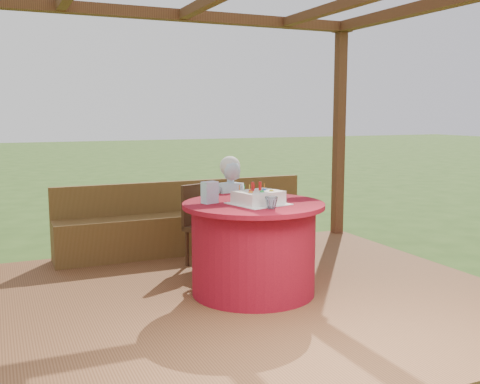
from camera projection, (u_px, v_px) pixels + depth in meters
name	position (u px, v px, depth m)	size (l,w,h in m)	color
ground	(251.00, 308.00, 4.95)	(60.00, 60.00, 0.00)	#2D4D19
deck	(251.00, 301.00, 4.94)	(4.50, 4.00, 0.12)	brown
pergola	(252.00, 27.00, 4.61)	(4.50, 4.00, 2.72)	brown
bench	(189.00, 228.00, 6.45)	(3.00, 0.42, 0.80)	brown
table	(253.00, 247.00, 4.93)	(1.24, 1.24, 0.81)	maroon
chair	(204.00, 222.00, 5.86)	(0.52, 0.52, 0.84)	#3B2313
elderly_woman	(230.00, 211.00, 5.76)	(0.47, 0.38, 1.15)	#A2D0F1
birthday_cake	(258.00, 197.00, 4.80)	(0.52, 0.52, 0.19)	white
gift_bag	(210.00, 192.00, 4.84)	(0.13, 0.08, 0.19)	#ED99D9
drinking_glass	(271.00, 203.00, 4.57)	(0.11, 0.11, 0.10)	white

